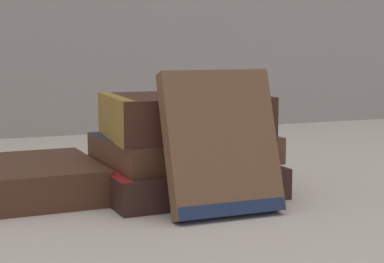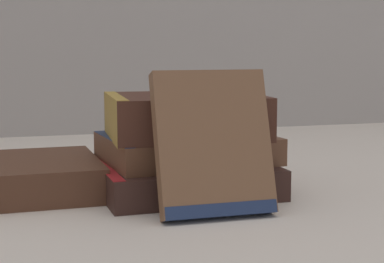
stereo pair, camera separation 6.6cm
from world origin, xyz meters
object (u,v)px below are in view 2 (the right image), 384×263
Objects in this scene: book_flat_bottom at (180,179)px; book_leaning_front at (214,149)px; book_flat_top at (180,116)px; pocket_watch at (205,92)px; reading_glasses at (96,168)px; book_flat_middle at (182,148)px.

book_flat_bottom is 1.37× the size of book_leaning_front.
book_flat_bottom is 1.11× the size of book_flat_top.
pocket_watch is 0.47× the size of reading_glasses.
reading_glasses is (-0.09, 0.16, -0.11)m from pocket_watch.
book_flat_bottom reaches higher than reading_glasses.
pocket_watch is (0.03, -0.00, 0.09)m from book_flat_bottom.
book_flat_top is 1.42× the size of reading_glasses.
book_flat_top is 0.18m from reading_glasses.
book_leaning_front is (0.01, -0.09, 0.05)m from book_flat_bottom.
pocket_watch reaches higher than book_flat_bottom.
book_flat_bottom is 1.57× the size of reading_glasses.
reading_glasses is at bearing 111.89° from book_flat_bottom.
pocket_watch is at bearing -42.05° from book_flat_middle.
book_flat_bottom is at bearing -118.59° from book_flat_middle.
book_flat_top is at bearing -116.75° from book_flat_middle.
book_leaning_front is at bearing -83.85° from book_flat_top.
book_flat_middle is 3.35× the size of pocket_watch.
book_flat_middle is 1.11× the size of book_flat_top.
pocket_watch reaches higher than book_flat_top.
pocket_watch is at bearing -1.89° from book_flat_bottom.
book_flat_middle is 1.37× the size of book_leaning_front.
pocket_watch reaches higher than book_flat_middle.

